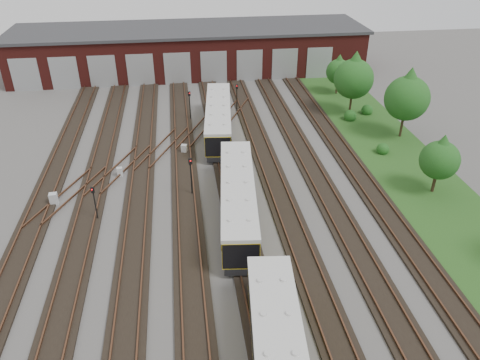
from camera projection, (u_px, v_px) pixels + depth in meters
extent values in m
plane|color=#4D4A48|center=(214.00, 226.00, 36.44)|extent=(120.00, 120.00, 0.00)
cube|color=black|center=(27.00, 240.00, 34.78)|extent=(2.40, 70.00, 0.18)
cube|color=brown|center=(16.00, 239.00, 34.61)|extent=(0.10, 70.00, 0.15)
cube|color=brown|center=(36.00, 238.00, 34.78)|extent=(0.10, 70.00, 0.15)
cube|color=black|center=(82.00, 236.00, 35.24)|extent=(2.40, 70.00, 0.18)
cube|color=brown|center=(72.00, 235.00, 35.07)|extent=(0.10, 70.00, 0.15)
cube|color=brown|center=(91.00, 233.00, 35.24)|extent=(0.10, 70.00, 0.15)
cube|color=black|center=(136.00, 232.00, 35.70)|extent=(2.40, 70.00, 0.18)
cube|color=brown|center=(126.00, 231.00, 35.53)|extent=(0.10, 70.00, 0.15)
cube|color=brown|center=(145.00, 229.00, 35.70)|extent=(0.10, 70.00, 0.15)
cube|color=black|center=(188.00, 227.00, 36.16)|extent=(2.40, 70.00, 0.18)
cube|color=brown|center=(179.00, 226.00, 36.00)|extent=(0.10, 70.00, 0.15)
cube|color=brown|center=(197.00, 225.00, 36.16)|extent=(0.10, 70.00, 0.15)
cube|color=black|center=(239.00, 223.00, 36.63)|extent=(2.40, 70.00, 0.18)
cube|color=brown|center=(230.00, 222.00, 36.46)|extent=(0.10, 70.00, 0.15)
cube|color=brown|center=(248.00, 221.00, 36.62)|extent=(0.10, 70.00, 0.15)
cube|color=black|center=(289.00, 219.00, 37.09)|extent=(2.40, 70.00, 0.18)
cube|color=brown|center=(280.00, 218.00, 36.92)|extent=(0.10, 70.00, 0.15)
cube|color=brown|center=(298.00, 217.00, 37.09)|extent=(0.10, 70.00, 0.15)
cube|color=black|center=(338.00, 215.00, 37.55)|extent=(2.40, 70.00, 0.18)
cube|color=brown|center=(329.00, 214.00, 37.38)|extent=(0.10, 70.00, 0.15)
cube|color=brown|center=(347.00, 213.00, 37.55)|extent=(0.10, 70.00, 0.15)
cube|color=black|center=(385.00, 212.00, 38.01)|extent=(2.40, 70.00, 0.18)
cube|color=brown|center=(377.00, 211.00, 37.85)|extent=(0.10, 70.00, 0.15)
cube|color=brown|center=(394.00, 209.00, 38.01)|extent=(0.10, 70.00, 0.15)
cube|color=brown|center=(120.00, 168.00, 43.92)|extent=(5.40, 9.62, 0.15)
cube|color=brown|center=(163.00, 147.00, 47.79)|extent=(5.40, 9.62, 0.15)
cube|color=brown|center=(200.00, 129.00, 51.66)|extent=(5.40, 9.62, 0.15)
cube|color=brown|center=(68.00, 194.00, 40.04)|extent=(5.40, 9.62, 0.15)
cube|color=brown|center=(231.00, 113.00, 55.54)|extent=(5.40, 9.62, 0.15)
cube|color=#511714|center=(190.00, 51.00, 69.03)|extent=(50.00, 12.00, 6.00)
cube|color=#2F2F32|center=(189.00, 29.00, 67.43)|extent=(51.00, 12.50, 0.40)
cube|color=gray|center=(25.00, 75.00, 61.76)|extent=(3.60, 0.12, 4.40)
cube|color=gray|center=(65.00, 73.00, 62.34)|extent=(3.60, 0.12, 4.40)
cube|color=gray|center=(103.00, 72.00, 62.92)|extent=(3.60, 0.12, 4.40)
cube|color=gray|center=(141.00, 70.00, 63.49)|extent=(3.60, 0.12, 4.40)
cube|color=gray|center=(178.00, 69.00, 64.07)|extent=(3.60, 0.12, 4.40)
cube|color=gray|center=(214.00, 67.00, 64.65)|extent=(3.60, 0.12, 4.40)
cube|color=gray|center=(250.00, 66.00, 65.23)|extent=(3.60, 0.12, 4.40)
cube|color=gray|center=(285.00, 64.00, 65.80)|extent=(3.60, 0.12, 4.40)
cube|color=gray|center=(319.00, 63.00, 66.38)|extent=(3.60, 0.12, 4.40)
cube|color=#224517|center=(393.00, 153.00, 47.15)|extent=(8.00, 55.00, 0.05)
cube|color=beige|center=(281.00, 356.00, 22.19)|extent=(4.01, 14.51, 0.29)
cube|color=black|center=(238.00, 211.00, 37.13)|extent=(3.63, 14.47, 0.57)
cube|color=yellow|center=(238.00, 197.00, 36.45)|extent=(3.91, 14.50, 2.10)
cube|color=beige|center=(238.00, 184.00, 35.84)|extent=(4.01, 14.51, 0.29)
cube|color=black|center=(222.00, 195.00, 36.29)|extent=(1.33, 12.54, 0.81)
cube|color=black|center=(254.00, 194.00, 36.36)|extent=(1.33, 12.54, 0.81)
cube|color=black|center=(219.00, 129.00, 50.78)|extent=(3.63, 14.47, 0.57)
cube|color=yellow|center=(218.00, 117.00, 50.10)|extent=(3.91, 14.50, 2.10)
cube|color=beige|center=(218.00, 107.00, 49.49)|extent=(4.01, 14.51, 0.29)
cube|color=black|center=(207.00, 115.00, 49.94)|extent=(1.33, 12.54, 0.81)
cube|color=black|center=(230.00, 115.00, 50.01)|extent=(1.33, 12.54, 0.81)
cylinder|color=black|center=(96.00, 206.00, 36.55)|extent=(0.10, 0.10, 2.55)
cube|color=black|center=(93.00, 190.00, 35.78)|extent=(0.27, 0.21, 0.48)
sphere|color=red|center=(92.00, 190.00, 35.64)|extent=(0.12, 0.12, 0.12)
cylinder|color=black|center=(190.00, 108.00, 53.68)|extent=(0.11, 0.11, 2.90)
cube|color=black|center=(189.00, 94.00, 52.80)|extent=(0.30, 0.22, 0.53)
sphere|color=red|center=(189.00, 93.00, 52.66)|extent=(0.13, 0.13, 0.13)
cylinder|color=black|center=(237.00, 100.00, 56.18)|extent=(0.11, 0.11, 2.76)
cube|color=black|center=(237.00, 87.00, 55.34)|extent=(0.29, 0.19, 0.54)
sphere|color=red|center=(237.00, 86.00, 55.19)|extent=(0.13, 0.13, 0.13)
cylinder|color=black|center=(191.00, 180.00, 39.62)|extent=(0.11, 0.11, 3.00)
cube|color=black|center=(190.00, 161.00, 38.72)|extent=(0.30, 0.22, 0.54)
sphere|color=red|center=(190.00, 161.00, 38.58)|extent=(0.13, 0.13, 0.13)
cube|color=#B3B7B9|center=(54.00, 199.00, 38.84)|extent=(0.67, 0.57, 1.06)
cube|color=#B3B7B9|center=(120.00, 172.00, 42.98)|extent=(0.58, 0.51, 0.86)
cube|color=#B3B7B9|center=(223.00, 136.00, 49.45)|extent=(0.63, 0.54, 1.01)
cube|color=#B3B7B9|center=(184.00, 149.00, 46.93)|extent=(0.65, 0.59, 0.92)
cube|color=#B3B7B9|center=(221.00, 114.00, 54.81)|extent=(0.54, 0.46, 0.87)
cylinder|color=#312416|center=(350.00, 104.00, 55.43)|extent=(0.26, 0.26, 2.34)
sphere|color=#184212|center=(354.00, 79.00, 53.84)|extent=(4.55, 4.55, 4.55)
cone|color=#184212|center=(355.00, 65.00, 53.01)|extent=(3.90, 3.90, 3.25)
cylinder|color=#312416|center=(337.00, 88.00, 61.51)|extent=(0.24, 0.24, 1.63)
sphere|color=#184212|center=(338.00, 72.00, 60.40)|extent=(3.18, 3.18, 3.18)
cone|color=#184212|center=(339.00, 63.00, 59.83)|extent=(2.72, 2.72, 2.27)
cylinder|color=#312416|center=(402.00, 126.00, 49.90)|extent=(0.27, 0.27, 2.38)
sphere|color=#184212|center=(407.00, 98.00, 48.29)|extent=(4.62, 4.62, 4.62)
cone|color=#184212|center=(410.00, 83.00, 47.45)|extent=(3.96, 3.96, 3.30)
cylinder|color=#312416|center=(434.00, 183.00, 40.41)|extent=(0.28, 0.28, 1.70)
sphere|color=#184212|center=(440.00, 160.00, 39.26)|extent=(3.31, 3.31, 3.31)
cone|color=#184212|center=(443.00, 147.00, 38.66)|extent=(2.84, 2.84, 2.37)
sphere|color=#184212|center=(383.00, 148.00, 46.83)|extent=(1.25, 1.25, 1.25)
sphere|color=#184212|center=(350.00, 114.00, 53.99)|extent=(1.44, 1.44, 1.44)
sphere|color=#184212|center=(367.00, 109.00, 55.61)|extent=(1.34, 1.34, 1.34)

